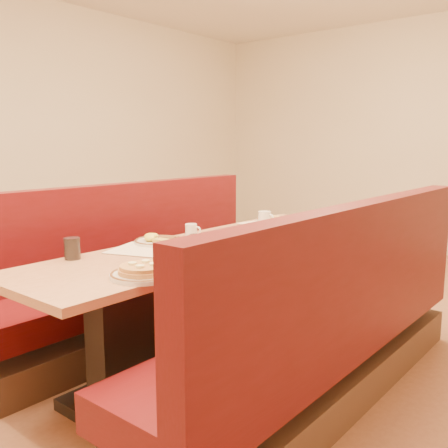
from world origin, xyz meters
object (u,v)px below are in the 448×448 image
Objects in this scene: soda_tumbler_near at (72,248)px; soda_tumbler_mid at (197,244)px; coffee_mug_d at (265,218)px; diner_table at (216,304)px; eggs_plate at (159,240)px; booth_right at (326,335)px; coffee_mug_c at (291,226)px; coffee_mug_a at (165,264)px; booth_left at (135,284)px; coffee_mug_b at (192,230)px; pancake_plate at (143,272)px.

soda_tumbler_near reaches higher than soda_tumbler_mid.
soda_tumbler_near is at bearing -96.38° from coffee_mug_d.
eggs_plate is (-0.24, -0.23, 0.39)m from diner_table.
booth_right reaches higher than diner_table.
soda_tumbler_mid is (-0.06, -0.83, 0.00)m from coffee_mug_c.
coffee_mug_d is (-0.88, 0.71, 0.44)m from booth_right.
coffee_mug_c is (-0.10, 1.21, 0.01)m from coffee_mug_a.
booth_left is 19.09× the size of coffee_mug_c.
booth_right is 1.08m from eggs_plate.
soda_tumbler_near is at bearing -94.52° from eggs_plate.
coffee_mug_d reaches higher than eggs_plate.
coffee_mug_b is 0.83m from soda_tumbler_near.
pancake_plate reaches higher than diner_table.
coffee_mug_d is (0.09, 0.95, 0.03)m from eggs_plate.
booth_left is 0.66m from coffee_mug_b.
soda_tumbler_near is 1.05× the size of soda_tumbler_mid.
coffee_mug_b is (-0.24, 0.05, 0.42)m from diner_table.
booth_left is 1.15m from coffee_mug_c.
soda_tumbler_near reaches higher than eggs_plate.
booth_left is 8.60× the size of pancake_plate.
booth_right is at bearing 46.01° from coffee_mug_a.
soda_tumbler_mid is (0.86, -0.30, 0.44)m from booth_left.
coffee_mug_a reaches higher than pancake_plate.
booth_right reaches higher than coffee_mug_d.
soda_tumbler_mid reaches higher than pancake_plate.
booth_right is 1.22m from coffee_mug_d.
diner_table is 19.09× the size of coffee_mug_c.
soda_tumbler_near is at bearing -59.98° from booth_left.
eggs_plate is 2.23× the size of coffee_mug_c.
eggs_plate is (0.50, -0.23, 0.41)m from booth_left.
booth_right is 8.55× the size of eggs_plate.
soda_tumbler_near is at bearing 179.39° from coffee_mug_a.
booth_left is (-0.73, 0.00, -0.01)m from diner_table.
booth_right is 23.75× the size of soda_tumbler_mid.
coffee_mug_a is at bearing -123.32° from booth_right.
coffee_mug_d is at bearing 96.49° from coffee_mug_a.
diner_table is 0.48m from coffee_mug_b.
booth_left reaches higher than coffee_mug_c.
coffee_mug_a is 0.93× the size of coffee_mug_d.
booth_right reaches higher than soda_tumbler_near.
soda_tumbler_mid is (0.12, -0.30, 0.43)m from diner_table.
coffee_mug_c is (0.42, 0.76, 0.03)m from eggs_plate.
booth_right is 8.60× the size of pancake_plate.
soda_tumbler_mid reaches higher than coffee_mug_d.
coffee_mug_b is 0.78× the size of coffee_mug_c.
soda_tumbler_near is (-0.04, -0.83, 0.01)m from coffee_mug_b.
booth_right is 19.09× the size of coffee_mug_c.
coffee_mug_c is at bearing 135.97° from booth_right.
booth_left is 1.01m from soda_tumbler_mid.
coffee_mug_c reaches higher than pancake_plate.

